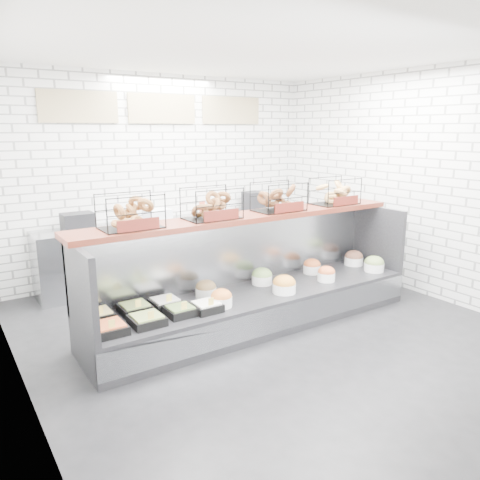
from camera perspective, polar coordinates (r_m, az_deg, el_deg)
ground at (r=5.33m, az=4.01°, el=-11.20°), size 5.50×5.50×0.00m
room_shell at (r=5.33m, az=0.36°, el=11.73°), size 5.02×5.51×3.01m
display_case at (r=5.45m, az=1.81°, el=-6.83°), size 4.00×0.90×1.20m
bagel_shelf at (r=5.33m, az=0.84°, el=4.35°), size 4.10×0.50×0.40m
prep_counter at (r=7.14m, az=-7.88°, el=-0.87°), size 4.00×0.60×1.20m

